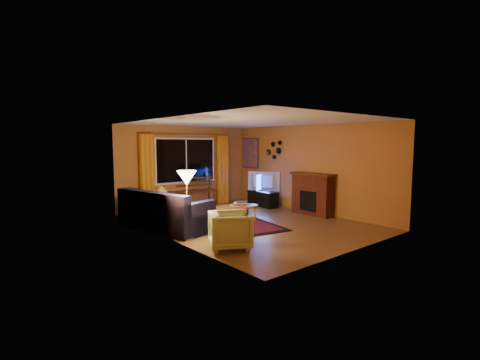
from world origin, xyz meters
TOP-DOWN VIEW (x-y plane):
  - floor at (0.00, 0.00)m, footprint 4.50×6.00m
  - ceiling at (0.00, 0.00)m, footprint 4.50×6.00m
  - wall_back at (0.00, 3.01)m, footprint 4.50×0.02m
  - wall_left at (-2.26, 0.00)m, footprint 0.02×6.00m
  - wall_right at (2.26, 0.00)m, footprint 0.02×6.00m
  - window at (0.00, 2.94)m, footprint 2.00×0.02m
  - curtain_rod at (0.00, 2.90)m, footprint 3.20×0.03m
  - curtain_left at (-1.35, 2.88)m, footprint 0.36×0.36m
  - curtain_right at (1.35, 2.88)m, footprint 0.36×0.36m
  - bench at (-0.03, 2.75)m, footprint 1.74×0.82m
  - potted_plant at (-1.91, 2.64)m, footprint 0.56×0.56m
  - sofa at (-1.91, 0.70)m, footprint 1.47×2.42m
  - dog at (-1.86, 1.21)m, footprint 0.39×0.52m
  - armchair at (-1.66, -1.43)m, footprint 0.97×0.99m
  - floor_lamp at (-1.99, -0.42)m, footprint 0.28×0.28m
  - rug at (-0.40, 0.28)m, footprint 2.33×3.18m
  - coffee_table at (-0.17, 0.21)m, footprint 1.40×1.40m
  - tv_console at (1.88, 1.45)m, footprint 0.50×1.19m
  - television at (1.88, 1.45)m, footprint 0.63×0.98m
  - fireplace at (2.05, -0.40)m, footprint 0.40×1.20m
  - mirror_cluster at (2.21, 1.30)m, footprint 0.06×0.60m
  - painting at (2.22, 2.45)m, footprint 0.04×0.76m

SIDE VIEW (x-z plane):
  - floor at x=0.00m, z-range -0.02..0.00m
  - rug at x=-0.40m, z-range 0.00..0.02m
  - coffee_table at x=-0.17m, z-range 0.00..0.42m
  - tv_console at x=1.88m, z-range 0.00..0.48m
  - bench at x=-0.03m, z-range 0.00..0.50m
  - armchair at x=-1.66m, z-range 0.00..0.77m
  - potted_plant at x=-1.91m, z-range 0.00..0.80m
  - sofa at x=-1.91m, z-range 0.00..0.91m
  - fireplace at x=2.05m, z-range 0.00..1.10m
  - floor_lamp at x=-1.99m, z-range 0.00..1.43m
  - dog at x=-1.86m, z-range 0.45..0.98m
  - television at x=1.88m, z-range 0.48..1.08m
  - curtain_left at x=-1.35m, z-range 0.00..2.24m
  - curtain_right at x=1.35m, z-range 0.00..2.24m
  - wall_back at x=0.00m, z-range 0.00..2.50m
  - wall_left at x=-2.26m, z-range 0.00..2.50m
  - wall_right at x=2.26m, z-range 0.00..2.50m
  - window at x=0.00m, z-range 0.80..2.10m
  - painting at x=2.22m, z-range 1.17..2.13m
  - mirror_cluster at x=2.21m, z-range 1.52..2.08m
  - curtain_rod at x=0.00m, z-range 2.23..2.27m
  - ceiling at x=0.00m, z-range 2.50..2.52m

